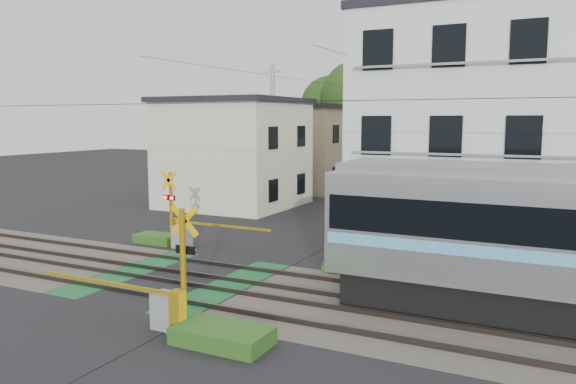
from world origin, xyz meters
The scene contains 11 objects.
ground centered at (0.00, 0.00, 0.00)m, with size 120.00×120.00×0.00m, color black.
track_bed centered at (0.00, 0.00, 0.04)m, with size 120.00×120.00×0.14m.
crossing_signal_near centered at (2.59, -3.65, 0.71)m, with size 4.74×0.65×3.09m.
crossing_signal_far centered at (-2.59, 3.65, 0.71)m, with size 4.74×0.65×3.09m.
apartment_block centered at (8.50, 9.49, 4.66)m, with size 10.20×8.36×9.30m.
houses_row centered at (0.25, 25.92, 3.24)m, with size 22.07×31.35×6.80m.
tree_hill centered at (0.83, 48.23, 6.28)m, with size 40.00×13.37×11.95m.
catenary centered at (6.00, 0.03, 3.70)m, with size 60.00×5.04×7.00m.
utility_poles centered at (-1.05, 23.01, 4.08)m, with size 7.90×42.00×8.00m.
pedestrian centered at (1.76, 28.02, 0.82)m, with size 0.60×0.39×1.64m, color black.
weed_patches centered at (1.76, -0.09, 0.18)m, with size 10.25×8.80×0.40m.
Camera 1 is at (10.96, -14.06, 5.07)m, focal length 35.00 mm.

